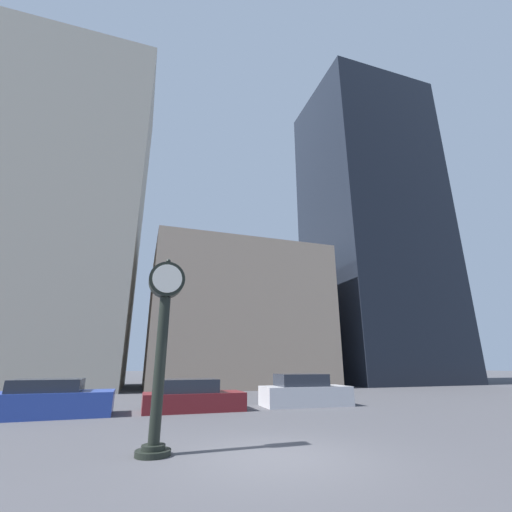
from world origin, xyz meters
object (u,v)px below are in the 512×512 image
Objects in this scene: street_clock at (163,333)px; car_silver at (304,392)px; car_blue at (50,400)px; car_maroon at (193,397)px.

car_silver is at bearing 45.55° from street_clock.
car_silver is at bearing 0.11° from car_blue.
car_maroon is (1.85, 7.12, -2.05)m from street_clock.
car_maroon is 5.34m from car_silver.
street_clock is 8.16m from car_blue.
street_clock reaches higher than car_silver.
car_maroon is at bearing 75.42° from street_clock.
car_blue is 1.04× the size of car_silver.
car_blue is at bearing 116.26° from street_clock.
street_clock reaches higher than car_blue.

